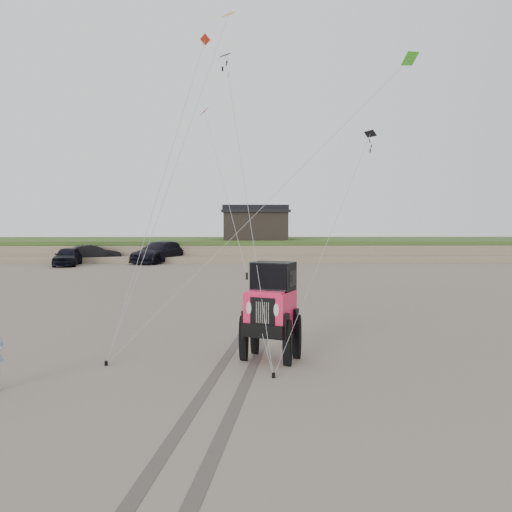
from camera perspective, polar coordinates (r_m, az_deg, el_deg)
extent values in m
plane|color=#6B6054|center=(12.13, -7.03, -13.42)|extent=(160.00, 160.00, 0.00)
cube|color=#7A6B54|center=(49.59, -2.38, 0.78)|extent=(160.00, 12.00, 1.40)
cube|color=#2D4719|center=(49.55, -2.38, 1.76)|extent=(160.00, 12.00, 0.35)
cube|color=#7A6B54|center=(43.14, -2.60, -0.33)|extent=(160.00, 3.50, 0.50)
cube|color=black|center=(48.50, -0.05, 3.46)|extent=(6.00, 5.00, 2.60)
cube|color=black|center=(48.50, -0.05, 5.14)|extent=(6.40, 5.40, 0.25)
cube|color=black|center=(48.51, -0.05, 5.58)|extent=(6.40, 1.20, 0.50)
imported|color=black|center=(42.32, -20.73, -0.03)|extent=(2.36, 4.53, 1.47)
imported|color=black|center=(44.50, -18.14, 0.25)|extent=(4.83, 3.27, 1.51)
imported|color=black|center=(43.18, -10.95, 0.45)|extent=(5.01, 6.60, 1.78)
cube|color=red|center=(21.01, -5.83, 23.40)|extent=(0.44, 0.50, 0.30)
cube|color=#B61649|center=(21.16, -5.91, 16.15)|extent=(0.38, 0.54, 0.29)
cube|color=#48E428|center=(19.09, 17.19, 20.76)|extent=(0.71, 0.79, 0.53)
cube|color=black|center=(17.99, 12.94, 13.46)|extent=(0.41, 0.44, 0.21)
cube|color=black|center=(17.49, -3.54, 21.94)|extent=(0.38, 0.49, 0.21)
cube|color=orange|center=(24.90, -3.13, 25.88)|extent=(0.69, 0.66, 0.28)
cylinder|color=black|center=(13.35, -16.76, -11.65)|extent=(0.08, 0.08, 0.12)
cylinder|color=black|center=(11.88, 2.01, -13.47)|extent=(0.08, 0.08, 0.12)
cube|color=#4C443D|center=(19.83, 0.08, -6.43)|extent=(4.42, 29.74, 0.01)
cube|color=#4C443D|center=(19.86, 2.40, -6.42)|extent=(4.42, 29.74, 0.01)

